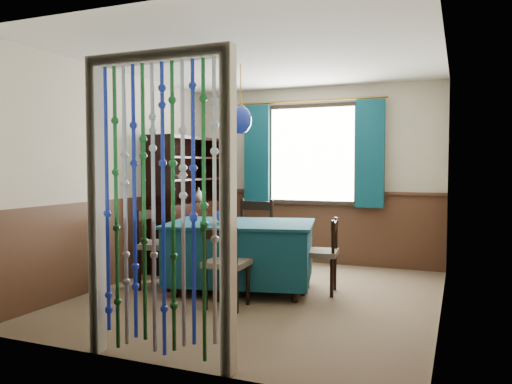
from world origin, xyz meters
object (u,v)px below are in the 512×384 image
at_px(pendant_lamp, 241,120).
at_px(dining_table, 241,251).
at_px(vase_table, 226,214).
at_px(chair_right, 322,253).
at_px(vase_sideboard, 199,194).
at_px(chair_near, 226,264).
at_px(chair_left, 158,245).
at_px(bowl_shelf, 178,177).
at_px(sideboard, 186,222).
at_px(chair_far, 251,236).

bearing_deg(pendant_lamp, dining_table, -123.69).
xyz_separation_m(dining_table, vase_table, (-0.13, -0.13, 0.42)).
distance_m(dining_table, vase_table, 0.46).
height_order(chair_right, vase_sideboard, vase_sideboard).
distance_m(chair_right, vase_table, 1.14).
distance_m(chair_near, chair_left, 1.18).
height_order(chair_near, pendant_lamp, pendant_lamp).
bearing_deg(chair_right, vase_sideboard, 57.18).
height_order(chair_near, chair_right, chair_right).
bearing_deg(chair_left, bowl_shelf, -173.50).
bearing_deg(chair_left, vase_sideboard, -179.51).
bearing_deg(pendant_lamp, vase_sideboard, 134.79).
xyz_separation_m(sideboard, pendant_lamp, (1.25, -0.94, 1.28)).
height_order(pendant_lamp, vase_sideboard, pendant_lamp).
height_order(chair_right, pendant_lamp, pendant_lamp).
distance_m(dining_table, chair_near, 0.71).
bearing_deg(chair_right, vase_table, 102.56).
height_order(chair_right, sideboard, sideboard).
bearing_deg(vase_table, bowl_shelf, 143.94).
bearing_deg(vase_table, chair_near, -64.10).
height_order(chair_left, sideboard, sideboard).
relative_size(dining_table, chair_left, 1.98).
bearing_deg(dining_table, vase_sideboard, 121.51).
distance_m(vase_table, bowl_shelf, 1.37).
bearing_deg(pendant_lamp, chair_left, -166.43).
bearing_deg(chair_right, dining_table, 97.67).
height_order(chair_near, vase_table, vase_table).
bearing_deg(vase_sideboard, chair_right, -25.10).
xyz_separation_m(pendant_lamp, vase_sideboard, (-1.19, 1.20, -0.90)).
xyz_separation_m(chair_near, sideboard, (-1.40, 1.63, 0.18)).
height_order(dining_table, vase_sideboard, vase_sideboard).
distance_m(chair_near, chair_right, 1.17).
bearing_deg(bowl_shelf, chair_right, -11.32).
bearing_deg(sideboard, chair_left, -70.89).
bearing_deg(vase_sideboard, pendant_lamp, -45.21).
xyz_separation_m(chair_right, bowl_shelf, (-2.05, 0.41, 0.81)).
distance_m(chair_far, sideboard, 1.16).
bearing_deg(vase_sideboard, bowl_shelf, -90.00).
distance_m(dining_table, vase_sideboard, 1.78).
distance_m(chair_far, bowl_shelf, 1.28).
xyz_separation_m(chair_far, chair_right, (1.00, -0.40, -0.08)).
bearing_deg(pendant_lamp, bowl_shelf, 151.42).
height_order(chair_near, vase_sideboard, vase_sideboard).
bearing_deg(sideboard, vase_sideboard, 81.15).
xyz_separation_m(chair_left, pendant_lamp, (0.94, 0.23, 1.41)).
bearing_deg(chair_left, vase_table, 87.45).
xyz_separation_m(chair_left, chair_right, (1.80, 0.46, -0.05)).
height_order(bowl_shelf, vase_sideboard, bowl_shelf).
bearing_deg(chair_right, chair_left, 96.72).
distance_m(chair_left, vase_table, 0.91).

